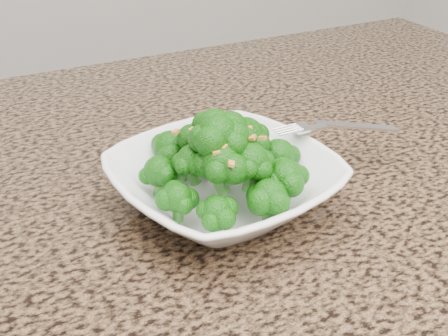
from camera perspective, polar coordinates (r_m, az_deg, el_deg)
granite_counter at (r=0.64m, az=-7.02°, el=-5.85°), size 1.64×1.04×0.03m
bowl at (r=0.63m, az=0.00°, el=-1.62°), size 0.28×0.28×0.06m
broccoli_pile at (r=0.60m, az=0.00°, el=3.80°), size 0.21×0.21×0.07m
garlic_topping at (r=0.58m, az=0.00°, el=7.30°), size 0.13×0.13×0.01m
fork at (r=0.68m, az=9.67°, el=4.14°), size 0.20×0.06×0.01m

